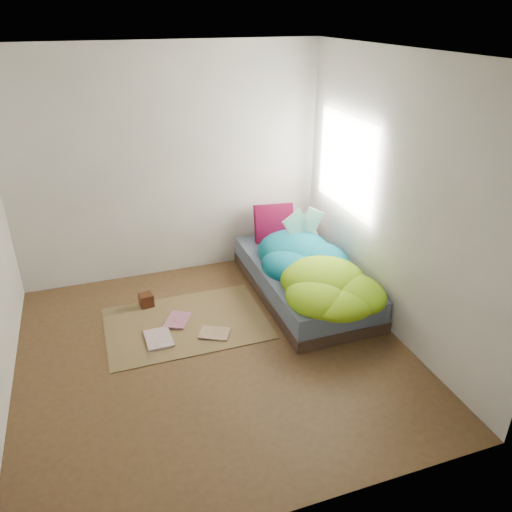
{
  "coord_description": "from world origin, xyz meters",
  "views": [
    {
      "loc": [
        -0.86,
        -3.68,
        2.89
      ],
      "look_at": [
        0.67,
        0.75,
        0.54
      ],
      "focal_mm": 35.0,
      "sensor_mm": 36.0,
      "label": 1
    }
  ],
  "objects": [
    {
      "name": "wooden_box",
      "position": [
        -0.48,
        1.01,
        0.08
      ],
      "size": [
        0.15,
        0.15,
        0.14
      ],
      "primitive_type": "cube",
      "rotation": [
        0.0,
        0.0,
        0.14
      ],
      "color": "#3C170D",
      "rests_on": "rug"
    },
    {
      "name": "floor_book_c",
      "position": [
        0.02,
        0.16,
        0.02
      ],
      "size": [
        0.35,
        0.32,
        0.02
      ],
      "primitive_type": "imported",
      "rotation": [
        0.0,
        0.0,
        1.1
      ],
      "color": "tan",
      "rests_on": "rug"
    },
    {
      "name": "floor_book_b",
      "position": [
        -0.33,
        0.66,
        0.03
      ],
      "size": [
        0.34,
        0.37,
        0.03
      ],
      "primitive_type": "imported",
      "rotation": [
        0.0,
        0.0,
        -0.51
      ],
      "color": "#CD7692",
      "rests_on": "rug"
    },
    {
      "name": "floor_book_a",
      "position": [
        -0.59,
        0.35,
        0.02
      ],
      "size": [
        0.26,
        0.35,
        0.03
      ],
      "primitive_type": "imported",
      "rotation": [
        0.0,
        0.0,
        0.02
      ],
      "color": "beige",
      "rests_on": "rug"
    },
    {
      "name": "room_walls",
      "position": [
        0.01,
        0.01,
        1.63
      ],
      "size": [
        3.54,
        3.54,
        2.62
      ],
      "color": "#B9B7B0",
      "rests_on": "ground"
    },
    {
      "name": "duvet",
      "position": [
        1.22,
        0.5,
        0.51
      ],
      "size": [
        0.96,
        1.84,
        0.34
      ],
      "primitive_type": null,
      "color": "#08677F",
      "rests_on": "bed"
    },
    {
      "name": "open_book",
      "position": [
        1.35,
        1.06,
        0.81
      ],
      "size": [
        0.43,
        0.15,
        0.26
      ],
      "primitive_type": null,
      "rotation": [
        0.0,
        0.0,
        0.14
      ],
      "color": "#307C28",
      "rests_on": "duvet"
    },
    {
      "name": "pillow_floral",
      "position": [
        1.34,
        1.48,
        0.41
      ],
      "size": [
        0.63,
        0.4,
        0.14
      ],
      "primitive_type": "cube",
      "rotation": [
        0.0,
        0.0,
        -0.02
      ],
      "color": "white",
      "rests_on": "bed"
    },
    {
      "name": "rug",
      "position": [
        -0.15,
        0.55,
        0.01
      ],
      "size": [
        1.6,
        1.1,
        0.01
      ],
      "primitive_type": "cube",
      "color": "brown",
      "rests_on": "ground"
    },
    {
      "name": "bed",
      "position": [
        1.22,
        0.72,
        0.17
      ],
      "size": [
        1.0,
        2.0,
        0.34
      ],
      "color": "#36291D",
      "rests_on": "ground"
    },
    {
      "name": "pillow_magenta",
      "position": [
        1.14,
        1.46,
        0.57
      ],
      "size": [
        0.47,
        0.21,
        0.46
      ],
      "primitive_type": "cube",
      "rotation": [
        0.0,
        0.0,
        -0.14
      ],
      "color": "#550520",
      "rests_on": "bed"
    },
    {
      "name": "ground",
      "position": [
        0.0,
        0.0,
        0.0
      ],
      "size": [
        3.5,
        3.5,
        0.0
      ],
      "primitive_type": "cube",
      "color": "#46301B",
      "rests_on": "ground"
    }
  ]
}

